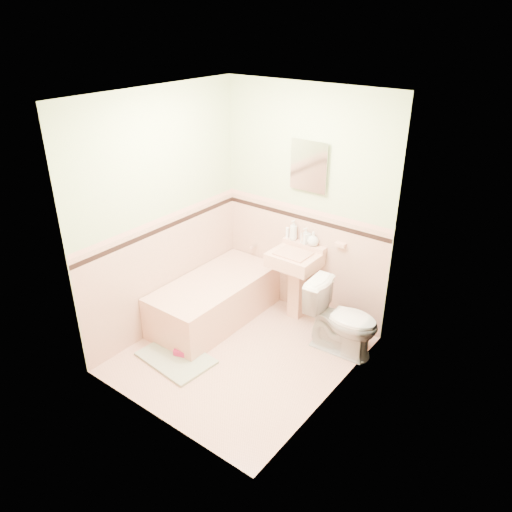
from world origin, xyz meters
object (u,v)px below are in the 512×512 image
Objects in this scene: bathtub at (215,301)px; soap_bottle_right at (313,239)px; bucket at (329,326)px; medicine_cabinet at (309,166)px; soap_bottle_mid at (306,236)px; soap_bottle_left at (293,230)px; sink at (294,287)px; shoe at (182,353)px; toilet at (342,319)px.

soap_bottle_right is (0.79, 0.71, 0.71)m from bathtub.
bucket is (1.16, 0.49, -0.11)m from bathtub.
medicine_cabinet is (0.68, 0.74, 1.47)m from bathtub.
medicine_cabinet is at bearing 152.48° from bucket.
medicine_cabinet is 3.08× the size of soap_bottle_right.
soap_bottle_mid is at bearing 180.00° from soap_bottle_right.
bathtub is 6.68× the size of soap_bottle_left.
soap_bottle_left reaches higher than soap_bottle_mid.
shoe is (-0.48, -1.26, -0.34)m from sink.
shoe is at bearing -109.03° from soap_bottle_mid.
soap_bottle_right is at bearing 0.00° from soap_bottle_mid.
soap_bottle_right reaches higher than bucket.
soap_bottle_right is at bearing 0.00° from soap_bottle_left.
sink reaches higher than bathtub.
toilet is (0.71, -0.40, -1.33)m from medicine_cabinet.
sink is (0.68, 0.53, 0.18)m from bathtub.
toilet is at bearing 24.70° from shoe.
shoe is at bearing -103.29° from soap_bottle_left.
bathtub is at bearing 100.16° from toilet.
bathtub is 9.69× the size of soap_bottle_right.
bucket is (0.48, -0.04, -0.29)m from sink.
medicine_cabinet is at bearing 90.00° from sink.
soap_bottle_left is 1.11m from toilet.
soap_bottle_left is (-0.14, 0.18, 0.57)m from sink.
bathtub is 1.86× the size of sink.
toilet is (0.69, -0.37, -0.58)m from soap_bottle_mid.
soap_bottle_left is (-0.14, -0.03, -0.73)m from medicine_cabinet.
soap_bottle_left is at bearing 180.00° from soap_bottle_mid.
toilet is 3.25× the size of bucket.
soap_bottle_mid reaches higher than bathtub.
soap_bottle_right is (0.09, 0.00, -0.01)m from soap_bottle_mid.
soap_bottle_left is 0.31× the size of toilet.
soap_bottle_left is 0.16m from soap_bottle_mid.
sink is 0.73m from toilet.
soap_bottle_mid is (0.69, 0.71, 0.72)m from bathtub.
medicine_cabinet is at bearing 164.25° from soap_bottle_right.
sink is at bearing -90.00° from medicine_cabinet.
bucket is at bearing -19.50° from soap_bottle_left.
shoe is at bearing -128.33° from bucket.
bucket is at bearing -27.52° from medicine_cabinet.
bucket is at bearing -25.30° from soap_bottle_mid.
shoe is (-0.96, -1.22, -0.05)m from bucket.
soap_bottle_right is (0.11, 0.18, 0.53)m from sink.
soap_bottle_left reaches higher than sink.
soap_bottle_mid is at bearing 85.50° from sink.
bathtub is 1.27m from bucket.
bucket is 1.56m from shoe.
sink is at bearing -120.58° from soap_bottle_right.
sink is 0.57m from soap_bottle_right.
soap_bottle_mid is (0.16, 0.00, -0.02)m from soap_bottle_left.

